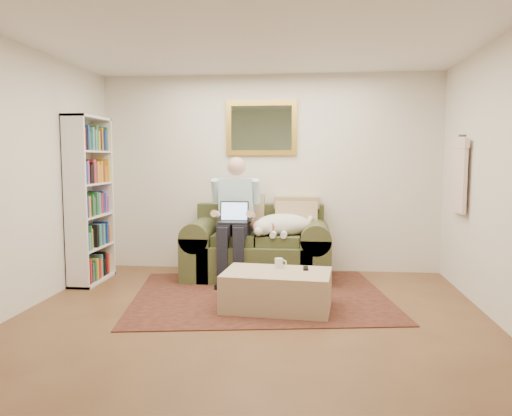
% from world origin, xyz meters
% --- Properties ---
extents(room_shell, '(4.51, 5.00, 2.61)m').
position_xyz_m(room_shell, '(0.00, 0.35, 1.30)').
color(room_shell, brown).
rests_on(room_shell, ground).
extents(rug, '(3.03, 2.58, 0.01)m').
position_xyz_m(rug, '(0.02, 1.16, 0.01)').
color(rug, '#341416').
rests_on(rug, room_shell).
extents(sofa, '(1.80, 0.92, 1.08)m').
position_xyz_m(sofa, '(-0.10, 2.01, 0.31)').
color(sofa, '#4F592F').
rests_on(sofa, room_shell).
extents(seated_man, '(0.59, 0.85, 1.52)m').
position_xyz_m(seated_man, '(-0.37, 1.85, 0.76)').
color(seated_man, '#8CCAD8').
rests_on(seated_man, sofa).
extents(laptop, '(0.35, 0.28, 0.25)m').
position_xyz_m(laptop, '(-0.37, 1.78, 0.80)').
color(laptop, black).
rests_on(laptop, seated_man).
extents(sleeping_dog, '(0.74, 0.47, 0.28)m').
position_xyz_m(sleeping_dog, '(0.22, 1.92, 0.69)').
color(sleeping_dog, white).
rests_on(sleeping_dog, sofa).
extents(ottoman, '(1.10, 0.76, 0.38)m').
position_xyz_m(ottoman, '(0.23, 0.71, 0.19)').
color(ottoman, tan).
rests_on(ottoman, room_shell).
extents(coffee_mug, '(0.08, 0.08, 0.10)m').
position_xyz_m(coffee_mug, '(0.24, 0.87, 0.43)').
color(coffee_mug, white).
rests_on(coffee_mug, ottoman).
extents(tv_remote, '(0.05, 0.15, 0.02)m').
position_xyz_m(tv_remote, '(0.51, 0.84, 0.39)').
color(tv_remote, black).
rests_on(tv_remote, ottoman).
extents(bookshelf, '(0.28, 0.80, 2.00)m').
position_xyz_m(bookshelf, '(-2.10, 1.60, 1.00)').
color(bookshelf, white).
rests_on(bookshelf, room_shell).
extents(wall_mirror, '(0.94, 0.04, 0.72)m').
position_xyz_m(wall_mirror, '(-0.10, 2.47, 1.90)').
color(wall_mirror, gold).
rests_on(wall_mirror, room_shell).
extents(hanging_shirt, '(0.06, 0.52, 0.90)m').
position_xyz_m(hanging_shirt, '(2.19, 1.60, 1.35)').
color(hanging_shirt, '#F8DCCD').
rests_on(hanging_shirt, room_shell).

